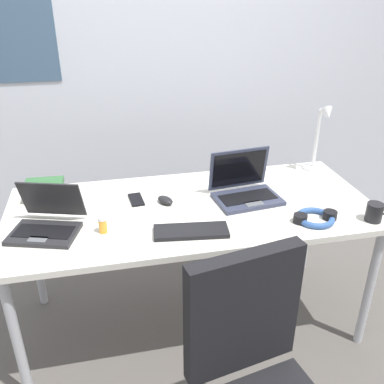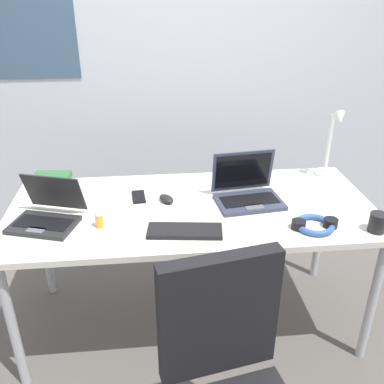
% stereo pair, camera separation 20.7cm
% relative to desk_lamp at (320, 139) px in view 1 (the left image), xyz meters
% --- Properties ---
extents(ground_plane, '(12.00, 12.00, 0.00)m').
position_rel_desk_lamp_xyz_m(ground_plane, '(-0.80, -0.28, -0.94)').
color(ground_plane, '#56514C').
extents(wall_back, '(6.00, 0.13, 2.60)m').
position_rel_desk_lamp_xyz_m(wall_back, '(-0.80, 0.82, 0.36)').
color(wall_back, silver).
rests_on(wall_back, ground_plane).
extents(desk, '(1.80, 0.80, 0.74)m').
position_rel_desk_lamp_xyz_m(desk, '(-0.80, -0.28, -0.25)').
color(desk, silver).
rests_on(desk, ground_plane).
extents(desk_lamp, '(0.12, 0.18, 0.40)m').
position_rel_desk_lamp_xyz_m(desk_lamp, '(0.00, 0.00, 0.00)').
color(desk_lamp, white).
rests_on(desk_lamp, desk).
extents(laptop_near_lamp, '(0.35, 0.29, 0.24)m').
position_rel_desk_lamp_xyz_m(laptop_near_lamp, '(-0.52, -0.24, -0.15)').
color(laptop_near_lamp, '#33384C').
rests_on(laptop_near_lamp, desk).
extents(laptop_front_right, '(0.35, 0.34, 0.21)m').
position_rel_desk_lamp_xyz_m(laptop_front_right, '(-1.48, -0.36, -0.15)').
color(laptop_front_right, '#232326').
rests_on(laptop_front_right, desk).
extents(external_keyboard, '(0.34, 0.16, 0.02)m').
position_rel_desk_lamp_xyz_m(external_keyboard, '(-0.86, -0.52, -0.19)').
color(external_keyboard, black).
rests_on(external_keyboard, desk).
extents(computer_mouse, '(0.10, 0.11, 0.03)m').
position_rel_desk_lamp_xyz_m(computer_mouse, '(-0.92, -0.21, -0.18)').
color(computer_mouse, black).
rests_on(computer_mouse, desk).
extents(cell_phone, '(0.08, 0.14, 0.01)m').
position_rel_desk_lamp_xyz_m(cell_phone, '(-1.06, -0.15, -0.19)').
color(cell_phone, black).
rests_on(cell_phone, desk).
extents(headphones, '(0.21, 0.18, 0.04)m').
position_rel_desk_lamp_xyz_m(headphones, '(-0.27, -0.53, -0.18)').
color(headphones, '#335999').
rests_on(headphones, desk).
extents(pill_bottle, '(0.04, 0.04, 0.08)m').
position_rel_desk_lamp_xyz_m(pill_bottle, '(-1.24, -0.43, -0.16)').
color(pill_bottle, gold).
rests_on(pill_bottle, desk).
extents(book_stack, '(0.20, 0.17, 0.09)m').
position_rel_desk_lamp_xyz_m(book_stack, '(-1.52, -0.02, -0.15)').
color(book_stack, maroon).
rests_on(book_stack, desk).
extents(coffee_mug, '(0.11, 0.08, 0.09)m').
position_rel_desk_lamp_xyz_m(coffee_mug, '(-0.00, -0.59, -0.15)').
color(coffee_mug, black).
rests_on(coffee_mug, desk).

